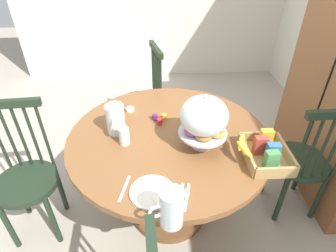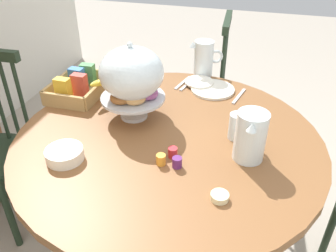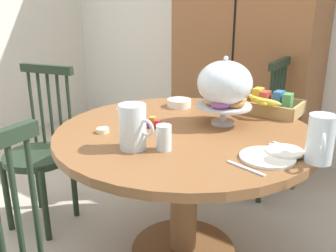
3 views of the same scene
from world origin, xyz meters
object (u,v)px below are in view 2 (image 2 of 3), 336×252
at_px(cereal_basket, 81,86).
at_px(cereal_bowl, 65,154).
at_px(dining_table, 168,174).
at_px(china_plate_large, 213,89).
at_px(china_plate_small, 199,82).
at_px(orange_juice_pitcher, 204,60).
at_px(pastry_stand_with_dome, 132,76).
at_px(drinking_glass, 237,126).
at_px(milk_pitcher, 250,138).
at_px(windsor_chair_facing_door, 200,95).
at_px(butter_dish, 220,197).

distance_m(cereal_basket, cereal_bowl, 0.52).
distance_m(dining_table, cereal_basket, 0.62).
distance_m(china_plate_large, china_plate_small, 0.09).
bearing_deg(orange_juice_pitcher, pastry_stand_with_dome, 157.74).
distance_m(cereal_basket, drinking_glass, 0.80).
relative_size(dining_table, milk_pitcher, 6.41).
relative_size(windsor_chair_facing_door, pastry_stand_with_dome, 2.83).
bearing_deg(cereal_basket, windsor_chair_facing_door, -34.60).
bearing_deg(milk_pitcher, cereal_bowl, 106.76).
bearing_deg(windsor_chair_facing_door, butter_dish, -166.55).
height_order(china_plate_small, cereal_bowl, cereal_bowl).
bearing_deg(pastry_stand_with_dome, drinking_glass, -95.54).
xyz_separation_m(dining_table, milk_pitcher, (-0.05, -0.32, 0.29)).
relative_size(pastry_stand_with_dome, cereal_bowl, 2.46).
height_order(orange_juice_pitcher, cereal_basket, orange_juice_pitcher).
xyz_separation_m(windsor_chair_facing_door, cereal_bowl, (-1.18, 0.29, 0.31)).
relative_size(milk_pitcher, china_plate_small, 1.31).
relative_size(dining_table, windsor_chair_facing_door, 1.29).
xyz_separation_m(china_plate_large, cereal_bowl, (-0.70, 0.44, 0.02)).
distance_m(dining_table, drinking_glass, 0.38).
relative_size(cereal_basket, china_plate_large, 1.44).
bearing_deg(orange_juice_pitcher, drinking_glass, -156.60).
bearing_deg(china_plate_large, orange_juice_pitcher, 25.94).
height_order(windsor_chair_facing_door, china_plate_large, windsor_chair_facing_door).
relative_size(china_plate_small, drinking_glass, 1.36).
xyz_separation_m(windsor_chair_facing_door, milk_pitcher, (-0.98, -0.36, 0.37)).
bearing_deg(orange_juice_pitcher, milk_pitcher, -156.08).
distance_m(china_plate_large, butter_dish, 0.77).
xyz_separation_m(dining_table, pastry_stand_with_dome, (0.11, 0.19, 0.40)).
bearing_deg(windsor_chair_facing_door, orange_juice_pitcher, -168.78).
height_order(cereal_basket, china_plate_small, cereal_basket).
height_order(milk_pitcher, cereal_bowl, milk_pitcher).
xyz_separation_m(orange_juice_pitcher, drinking_glass, (-0.56, -0.24, -0.03)).
bearing_deg(china_plate_large, cereal_basket, 109.37).
relative_size(windsor_chair_facing_door, china_plate_large, 4.43).
xyz_separation_m(orange_juice_pitcher, milk_pitcher, (-0.68, -0.30, 0.00)).
relative_size(pastry_stand_with_dome, milk_pitcher, 1.75).
bearing_deg(cereal_basket, china_plate_large, -70.63).
relative_size(cereal_basket, butter_dish, 5.27).
xyz_separation_m(pastry_stand_with_dome, cereal_basket, (0.13, 0.32, -0.15)).
relative_size(dining_table, butter_dish, 20.94).
relative_size(orange_juice_pitcher, cereal_bowl, 1.37).
distance_m(dining_table, orange_juice_pitcher, 0.69).
distance_m(milk_pitcher, cereal_basket, 0.89).
xyz_separation_m(china_plate_small, butter_dish, (-0.80, -0.23, -0.01)).
bearing_deg(orange_juice_pitcher, cereal_bowl, 158.11).
bearing_deg(china_plate_small, china_plate_large, -118.71).
height_order(china_plate_small, butter_dish, same).
relative_size(pastry_stand_with_dome, china_plate_small, 2.29).
distance_m(pastry_stand_with_dome, milk_pitcher, 0.55).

